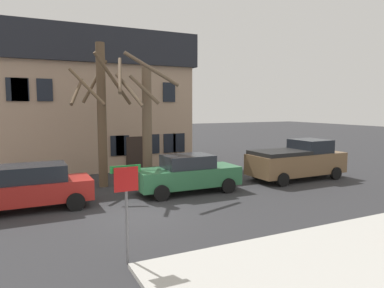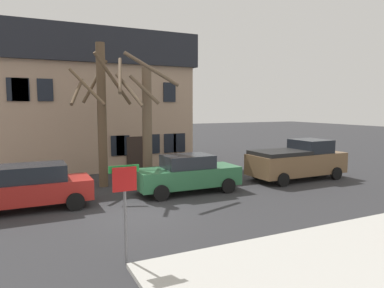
{
  "view_description": "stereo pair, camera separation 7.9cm",
  "coord_description": "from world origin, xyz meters",
  "px_view_note": "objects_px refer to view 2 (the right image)",
  "views": [
    {
      "loc": [
        -3.79,
        -12.26,
        3.93
      ],
      "look_at": [
        3.68,
        3.05,
        2.11
      ],
      "focal_mm": 33.21,
      "sensor_mm": 36.0,
      "label": 1
    },
    {
      "loc": [
        -3.72,
        -12.3,
        3.93
      ],
      "look_at": [
        3.68,
        3.05,
        2.11
      ],
      "focal_mm": 33.21,
      "sensor_mm": 36.0,
      "label": 2
    }
  ],
  "objects_px": {
    "pickup_truck_brown": "(297,160)",
    "car_red_wagon": "(29,186)",
    "car_green_sedan": "(188,174)",
    "tree_bare_mid": "(145,119)",
    "tree_bare_near": "(101,111)",
    "street_sign_pole": "(125,195)",
    "building_main": "(90,101)"
  },
  "relations": [
    {
      "from": "pickup_truck_brown",
      "to": "car_red_wagon",
      "type": "bearing_deg",
      "value": 179.77
    },
    {
      "from": "car_red_wagon",
      "to": "car_green_sedan",
      "type": "height_order",
      "value": "car_green_sedan"
    },
    {
      "from": "car_red_wagon",
      "to": "tree_bare_mid",
      "type": "bearing_deg",
      "value": 22.21
    },
    {
      "from": "tree_bare_near",
      "to": "car_green_sedan",
      "type": "relative_size",
      "value": 1.45
    },
    {
      "from": "car_green_sedan",
      "to": "street_sign_pole",
      "type": "bearing_deg",
      "value": -126.81
    },
    {
      "from": "building_main",
      "to": "car_green_sedan",
      "type": "distance_m",
      "value": 10.8
    },
    {
      "from": "car_green_sedan",
      "to": "street_sign_pole",
      "type": "xyz_separation_m",
      "value": [
        -4.53,
        -6.05,
        0.89
      ]
    },
    {
      "from": "building_main",
      "to": "tree_bare_mid",
      "type": "height_order",
      "value": "building_main"
    },
    {
      "from": "car_red_wagon",
      "to": "car_green_sedan",
      "type": "distance_m",
      "value": 6.57
    },
    {
      "from": "building_main",
      "to": "tree_bare_mid",
      "type": "distance_m",
      "value": 7.75
    },
    {
      "from": "pickup_truck_brown",
      "to": "street_sign_pole",
      "type": "height_order",
      "value": "street_sign_pole"
    },
    {
      "from": "building_main",
      "to": "pickup_truck_brown",
      "type": "xyz_separation_m",
      "value": [
        9.11,
        -9.81,
        -3.29
      ]
    },
    {
      "from": "tree_bare_mid",
      "to": "car_red_wagon",
      "type": "xyz_separation_m",
      "value": [
        -5.35,
        -2.19,
        -2.42
      ]
    },
    {
      "from": "tree_bare_mid",
      "to": "car_red_wagon",
      "type": "distance_m",
      "value": 6.27
    },
    {
      "from": "tree_bare_near",
      "to": "tree_bare_mid",
      "type": "bearing_deg",
      "value": -14.33
    },
    {
      "from": "building_main",
      "to": "street_sign_pole",
      "type": "xyz_separation_m",
      "value": [
        -2.01,
        -15.97,
        -2.55
      ]
    },
    {
      "from": "car_green_sedan",
      "to": "street_sign_pole",
      "type": "height_order",
      "value": "street_sign_pole"
    },
    {
      "from": "car_red_wagon",
      "to": "street_sign_pole",
      "type": "distance_m",
      "value": 6.6
    },
    {
      "from": "tree_bare_near",
      "to": "pickup_truck_brown",
      "type": "height_order",
      "value": "tree_bare_near"
    },
    {
      "from": "car_red_wagon",
      "to": "car_green_sedan",
      "type": "xyz_separation_m",
      "value": [
        6.57,
        -0.16,
        -0.03
      ]
    },
    {
      "from": "building_main",
      "to": "tree_bare_mid",
      "type": "xyz_separation_m",
      "value": [
        1.3,
        -7.57,
        -0.99
      ]
    },
    {
      "from": "car_green_sedan",
      "to": "pickup_truck_brown",
      "type": "xyz_separation_m",
      "value": [
        6.59,
        0.11,
        0.16
      ]
    },
    {
      "from": "car_green_sedan",
      "to": "street_sign_pole",
      "type": "distance_m",
      "value": 7.61
    },
    {
      "from": "car_red_wagon",
      "to": "pickup_truck_brown",
      "type": "relative_size",
      "value": 0.82
    },
    {
      "from": "tree_bare_mid",
      "to": "car_green_sedan",
      "type": "height_order",
      "value": "tree_bare_mid"
    },
    {
      "from": "building_main",
      "to": "car_green_sedan",
      "type": "bearing_deg",
      "value": -75.75
    },
    {
      "from": "building_main",
      "to": "car_red_wagon",
      "type": "bearing_deg",
      "value": -112.53
    },
    {
      "from": "tree_bare_near",
      "to": "pickup_truck_brown",
      "type": "xyz_separation_m",
      "value": [
        9.86,
        -2.76,
        -2.68
      ]
    },
    {
      "from": "tree_bare_mid",
      "to": "car_red_wagon",
      "type": "height_order",
      "value": "tree_bare_mid"
    },
    {
      "from": "building_main",
      "to": "car_red_wagon",
      "type": "distance_m",
      "value": 11.1
    },
    {
      "from": "building_main",
      "to": "car_green_sedan",
      "type": "relative_size",
      "value": 2.56
    },
    {
      "from": "tree_bare_near",
      "to": "pickup_truck_brown",
      "type": "bearing_deg",
      "value": -15.65
    }
  ]
}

